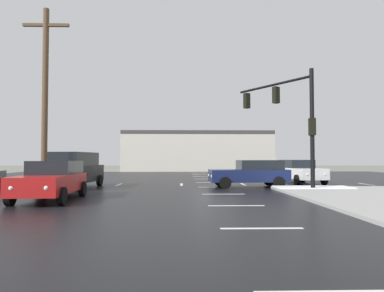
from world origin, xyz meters
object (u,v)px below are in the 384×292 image
Objects in this scene: suv_black at (73,169)px; sedan_red at (52,179)px; traffic_signal_mast at (289,111)px; utility_pole_mid at (45,96)px; sedan_navy at (251,173)px; sedan_white at (299,171)px.

sedan_red is at bearing 14.64° from suv_black.
traffic_signal_mast is 0.70× the size of utility_pole_mid.
sedan_navy is 1.00× the size of sedan_red.
utility_pole_mid is (-14.56, -6.91, 3.83)m from sedan_white.
traffic_signal_mast is at bearing 110.28° from sedan_red.
utility_pole_mid reaches higher than sedan_navy.
utility_pole_mid reaches higher than sedan_red.
sedan_white is 1.01× the size of sedan_red.
sedan_white is at bearing -56.86° from traffic_signal_mast.
suv_black is (-14.16, -3.72, 0.24)m from sedan_white.
utility_pole_mid is (-10.60, -3.51, 3.83)m from sedan_navy.
utility_pole_mid reaches higher than suv_black.
sedan_red is (-11.19, -4.76, -3.45)m from traffic_signal_mast.
sedan_red is at bearing -61.87° from utility_pole_mid.
sedan_red is at bearing 80.21° from traffic_signal_mast.
sedan_white is 14.65m from suv_black.
utility_pole_mid is (-0.39, -3.19, 3.59)m from suv_black.
traffic_signal_mast reaches higher than sedan_white.
sedan_navy is 11.04m from sedan_red.
sedan_navy is 5.22m from sedan_white.
traffic_signal_mast is at bearing 144.05° from sedan_navy.
sedan_navy is 11.81m from utility_pole_mid.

